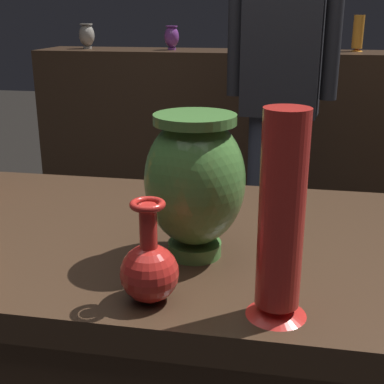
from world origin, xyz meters
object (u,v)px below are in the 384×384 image
shelf_vase_right (358,34)px  vase_right_accent (149,268)px  vase_tall_behind (281,223)px  shelf_vase_left (172,37)px  visitor_center_back (281,81)px  shelf_vase_far_left (87,35)px  vase_centerpiece (195,181)px  shelf_vase_center (262,40)px

shelf_vase_right → vase_right_accent: bearing=-102.0°
vase_tall_behind → vase_right_accent: vase_tall_behind is taller
vase_tall_behind → shelf_vase_left: bearing=105.7°
vase_right_accent → visitor_center_back: 1.66m
shelf_vase_right → shelf_vase_far_left: shelf_vase_right is taller
shelf_vase_right → shelf_vase_left: bearing=-176.5°
shelf_vase_left → shelf_vase_right: (1.04, 0.06, 0.02)m
shelf_vase_left → shelf_vase_far_left: shelf_vase_far_left is taller
vase_centerpiece → vase_right_accent: vase_centerpiece is taller
shelf_vase_right → shelf_vase_far_left: bearing=-178.1°
vase_centerpiece → shelf_vase_center: size_ratio=2.15×
vase_centerpiece → shelf_vase_far_left: bearing=114.9°
vase_right_accent → shelf_vase_right: size_ratio=0.80×
shelf_vase_right → visitor_center_back: (-0.39, -0.85, -0.16)m
vase_right_accent → shelf_vase_far_left: 2.67m
vase_centerpiece → shelf_vase_center: (-0.02, 2.26, 0.12)m
vase_centerpiece → shelf_vase_right: bearing=78.1°
shelf_vase_left → shelf_vase_right: bearing=3.5°
vase_centerpiece → shelf_vase_far_left: shelf_vase_far_left is taller
shelf_vase_right → visitor_center_back: bearing=-114.7°
vase_tall_behind → visitor_center_back: (-0.04, 1.66, -0.02)m
vase_centerpiece → visitor_center_back: bearing=86.0°
vase_tall_behind → shelf_vase_right: bearing=82.1°
vase_tall_behind → shelf_vase_far_left: size_ratio=2.02×
shelf_vase_center → shelf_vase_left: bearing=177.6°
shelf_vase_center → vase_tall_behind: bearing=-86.0°
shelf_vase_right → shelf_vase_center: bearing=-170.7°
vase_right_accent → shelf_vase_right: bearing=78.0°
vase_tall_behind → shelf_vase_left: size_ratio=2.16×
vase_right_accent → visitor_center_back: size_ratio=0.10×
vase_right_accent → shelf_vase_right: 2.57m
vase_tall_behind → shelf_vase_left: (-0.69, 2.45, 0.13)m
vase_centerpiece → vase_right_accent: size_ratio=1.60×
shelf_vase_right → shelf_vase_far_left: (-1.56, -0.05, -0.02)m
vase_tall_behind → shelf_vase_far_left: bearing=116.2°
shelf_vase_far_left → vase_tall_behind: bearing=-63.8°
shelf_vase_left → shelf_vase_center: size_ratio=1.17×
shelf_vase_left → vase_tall_behind: bearing=-74.3°
shelf_vase_left → shelf_vase_right: shelf_vase_right is taller
shelf_vase_center → shelf_vase_right: bearing=9.3°
vase_tall_behind → shelf_vase_center: 2.44m
vase_centerpiece → shelf_vase_far_left: 2.53m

